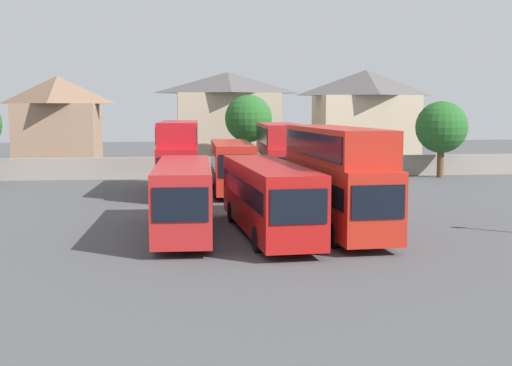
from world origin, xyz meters
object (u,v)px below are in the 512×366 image
(bus_4, at_px, (179,153))
(bus_6, at_px, (280,153))
(house_terrace_right, at_px, (365,118))
(bus_1, at_px, (183,194))
(bus_5, at_px, (232,164))
(bus_2, at_px, (268,194))
(bus_3, at_px, (336,173))
(house_terrace_centre, at_px, (228,119))
(tree_behind_wall, at_px, (442,127))
(house_terrace_left, at_px, (59,122))
(tree_right_of_lot, at_px, (249,119))

(bus_4, relative_size, bus_6, 1.05)
(bus_6, bearing_deg, house_terrace_right, 150.64)
(bus_1, relative_size, bus_5, 1.07)
(bus_2, distance_m, bus_6, 16.44)
(bus_1, bearing_deg, bus_6, 157.53)
(bus_2, relative_size, bus_5, 1.17)
(bus_3, relative_size, house_terrace_centre, 1.09)
(tree_behind_wall, bearing_deg, house_terrace_centre, 144.87)
(bus_5, bearing_deg, bus_4, -91.48)
(bus_4, bearing_deg, bus_1, 2.70)
(bus_1, bearing_deg, bus_3, 90.30)
(bus_3, relative_size, tree_behind_wall, 1.74)
(bus_1, height_order, house_terrace_left, house_terrace_left)
(bus_1, height_order, tree_behind_wall, tree_behind_wall)
(bus_6, distance_m, house_terrace_right, 21.76)
(tree_right_of_lot, bearing_deg, bus_1, -102.64)
(bus_2, relative_size, bus_6, 1.15)
(house_terrace_left, bearing_deg, bus_2, -66.95)
(bus_3, distance_m, house_terrace_centre, 35.70)
(bus_2, xyz_separation_m, tree_right_of_lot, (2.33, 28.33, 3.05))
(bus_2, height_order, tree_right_of_lot, tree_right_of_lot)
(bus_3, xyz_separation_m, tree_behind_wall, (15.00, 23.44, 1.46))
(bus_4, bearing_deg, tree_right_of_lot, 156.03)
(bus_5, distance_m, tree_behind_wall, 20.55)
(bus_5, bearing_deg, house_terrace_right, 142.74)
(bus_6, distance_m, tree_behind_wall, 17.11)
(bus_1, height_order, tree_right_of_lot, tree_right_of_lot)
(bus_4, xyz_separation_m, house_terrace_centre, (5.05, 20.23, 2.01))
(house_terrace_centre, bearing_deg, house_terrace_right, -6.63)
(bus_3, distance_m, house_terrace_right, 35.92)
(bus_3, bearing_deg, tree_right_of_lot, 179.40)
(bus_6, distance_m, tree_right_of_lot, 12.45)
(tree_right_of_lot, bearing_deg, bus_6, -86.08)
(bus_1, relative_size, bus_3, 0.98)
(bus_6, xyz_separation_m, tree_behind_wall, (15.19, 7.72, 1.56))
(bus_4, height_order, bus_6, bus_4)
(bus_2, xyz_separation_m, house_terrace_right, (14.78, 34.38, 3.03))
(house_terrace_left, distance_m, tree_right_of_lot, 19.29)
(bus_1, distance_m, house_terrace_left, 37.36)
(tree_right_of_lot, bearing_deg, bus_2, -94.70)
(house_terrace_right, bearing_deg, bus_4, -135.12)
(bus_5, distance_m, house_terrace_centre, 20.66)
(bus_6, bearing_deg, tree_behind_wall, 120.01)
(bus_2, height_order, house_terrace_right, house_terrace_right)
(bus_3, height_order, bus_5, bus_3)
(bus_6, xyz_separation_m, house_terrace_left, (-18.51, 19.95, 1.89))
(bus_1, relative_size, tree_behind_wall, 1.70)
(bus_3, xyz_separation_m, house_terrace_centre, (-2.25, 35.58, 2.00))
(bus_1, xyz_separation_m, house_terrace_right, (18.67, 33.77, 3.03))
(house_terrace_left, relative_size, tree_right_of_lot, 1.27)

